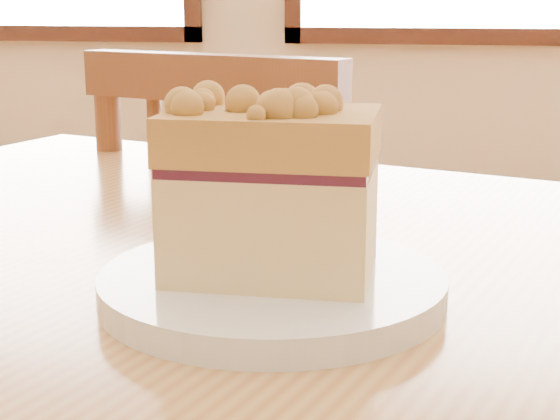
% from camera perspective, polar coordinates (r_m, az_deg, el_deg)
% --- Properties ---
extents(cafe_table_main, '(1.41, 1.15, 0.75)m').
position_cam_1_polar(cafe_table_main, '(0.69, 1.87, -11.50)').
color(cafe_table_main, '#BA8C48').
rests_on(cafe_table_main, ground).
extents(cafe_chair_main, '(0.51, 0.51, 0.89)m').
position_cam_1_polar(cafe_chair_main, '(1.28, -0.80, -8.90)').
color(cafe_chair_main, brown).
rests_on(cafe_chair_main, ground).
extents(plate, '(0.23, 0.23, 0.02)m').
position_cam_1_polar(plate, '(0.58, -0.51, -5.13)').
color(plate, white).
rests_on(plate, cafe_table_main).
extents(cake_slice, '(0.15, 0.10, 0.13)m').
position_cam_1_polar(cake_slice, '(0.56, -0.57, 1.84)').
color(cake_slice, '#FFDD90').
rests_on(cake_slice, plate).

